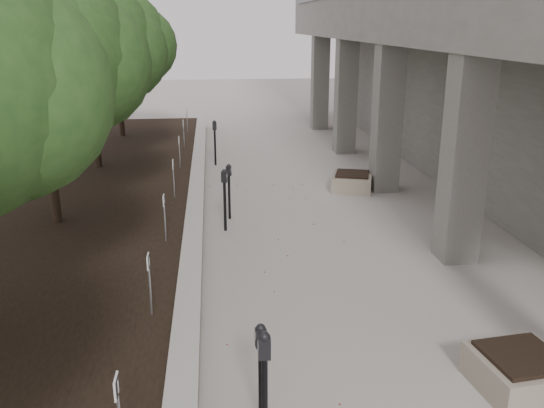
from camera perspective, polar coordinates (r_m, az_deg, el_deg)
retaining_wall at (r=13.96m, az=-7.56°, el=-0.47°), size 0.39×26.00×0.50m
planting_bed at (r=14.56m, az=-22.16°, el=-1.09°), size 7.00×26.00×0.40m
crabapple_tree_3 at (r=12.83m, az=-21.80°, el=10.01°), size 4.60×4.00×5.44m
crabapple_tree_4 at (r=17.67m, az=-17.57°, el=12.17°), size 4.60×4.00×5.44m
crabapple_tree_5 at (r=22.58m, az=-15.13°, el=13.38°), size 4.60×4.00×5.44m
parking_sign_3 at (r=8.65m, az=-12.02°, el=-7.85°), size 0.04×0.22×0.96m
parking_sign_4 at (r=11.42m, az=-10.59°, el=-1.41°), size 0.04×0.22×0.96m
parking_sign_5 at (r=14.29m, az=-9.73°, el=2.48°), size 0.04×0.22×0.96m
parking_sign_6 at (r=17.20m, az=-9.15°, el=5.06°), size 0.04×0.22×0.96m
parking_sign_7 at (r=20.14m, az=-8.74°, el=6.89°), size 0.04×0.22×0.96m
parking_sign_8 at (r=23.09m, az=-8.44°, el=8.25°), size 0.04×0.22×0.96m
parking_meter_1 at (r=6.43m, az=-0.74°, el=-18.38°), size 0.15×0.11×1.51m
parking_meter_2 at (r=6.79m, az=-1.10°, el=-16.88°), size 0.15×0.12×1.38m
parking_meter_3 at (r=12.95m, az=-4.70°, el=0.37°), size 0.17×0.14×1.44m
parking_meter_4 at (r=13.74m, az=-4.27°, el=1.22°), size 0.16×0.14×1.36m
parking_meter_5 at (r=19.11m, az=-5.68°, el=6.04°), size 0.16×0.13×1.50m
planter_front at (r=8.32m, az=23.39°, el=-14.99°), size 1.21×1.21×0.51m
planter_back at (r=16.36m, az=7.94°, el=2.22°), size 1.35×1.35×0.50m
berry_scatter at (r=10.40m, az=1.65°, el=-8.22°), size 3.30×14.10×0.02m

